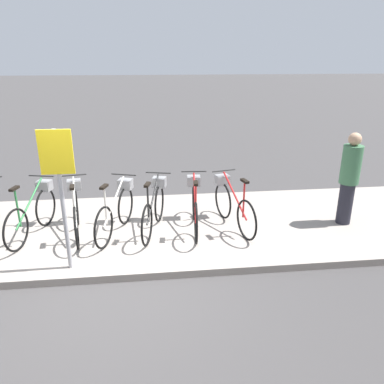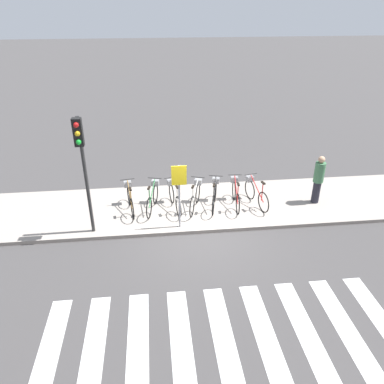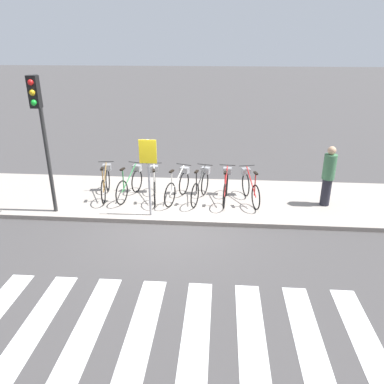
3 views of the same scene
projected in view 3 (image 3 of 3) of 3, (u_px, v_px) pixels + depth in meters
name	position (u px, v px, depth m)	size (l,w,h in m)	color
ground_plane	(171.00, 225.00, 9.65)	(120.00, 120.00, 0.00)	#423F3F
sidewalk	(178.00, 199.00, 11.09)	(17.86, 3.17, 0.12)	#9E9389
parked_bicycle_0	(106.00, 182.00, 10.96)	(0.46, 1.64, 1.02)	black
parked_bicycle_1	(131.00, 182.00, 10.91)	(0.55, 1.62, 1.02)	black
parked_bicycle_2	(154.00, 183.00, 10.83)	(0.47, 1.64, 1.02)	black
parked_bicycle_3	(179.00, 185.00, 10.74)	(0.65, 1.58, 1.02)	black
parked_bicycle_4	(201.00, 185.00, 10.72)	(0.56, 1.62, 1.02)	black
parked_bicycle_5	(226.00, 186.00, 10.67)	(0.46, 1.65, 1.02)	black
parked_bicycle_6	(250.00, 186.00, 10.62)	(0.55, 1.62, 1.02)	black
pedestrian	(328.00, 175.00, 10.20)	(0.34, 0.34, 1.69)	#23232D
traffic_light	(40.00, 118.00, 9.08)	(0.24, 0.40, 3.55)	#2D2D2D
sign_post	(148.00, 165.00, 9.38)	(0.44, 0.07, 2.05)	#99999E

